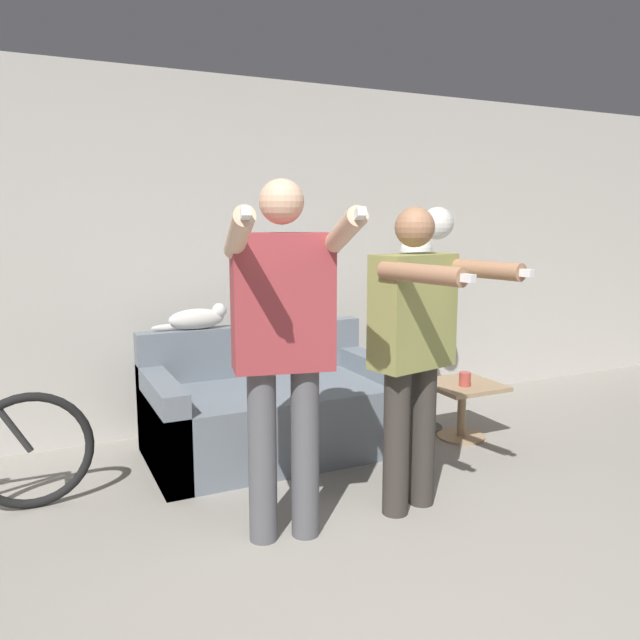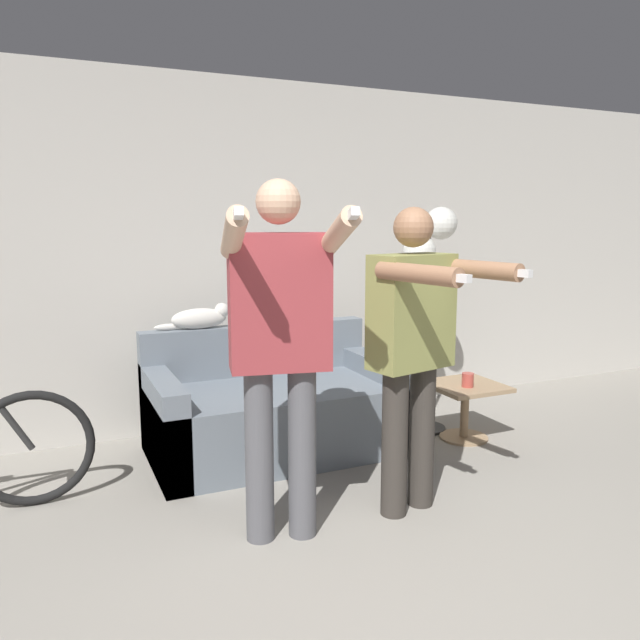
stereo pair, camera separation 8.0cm
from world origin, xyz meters
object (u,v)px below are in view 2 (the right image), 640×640
Objects in this scene: person_left at (280,335)px; cat at (201,318)px; couch at (274,411)px; person_right at (413,340)px; side_table at (465,399)px; cup at (468,380)px; floor_lamp at (430,255)px.

person_left reaches higher than cat.
couch is 1.01× the size of person_right.
side_table is 5.04× the size of cup.
couch is at bearing 177.58° from floor_lamp.
side_table is (1.74, -0.70, -0.60)m from cat.
couch is 1.38m from person_right.
floor_lamp is 1.07m from side_table.
cat is 5.29× the size of cup.
side_table is 0.18m from cup.
person_right is at bearing -141.73° from cup.
cup reaches higher than side_table.
floor_lamp is at bearing 40.79° from person_right.
cat is 1.05× the size of side_table.
floor_lamp is at bearing 106.86° from cup.
person_left reaches higher than cup.
cat is (-0.02, 1.50, -0.13)m from person_left.
couch is at bearing 162.69° from cup.
cat is at bearing 138.17° from couch.
couch is 0.82m from cat.
cat is 1.92m from cup.
person_left is at bearing 167.70° from person_right.
person_right reaches higher than cup.
person_right is at bearing -140.35° from side_table.
person_right is 1.69m from cat.
person_left is 1.93m from floor_lamp.
floor_lamp is 3.35× the size of side_table.
side_table is at bearing -63.71° from floor_lamp.
cat is at bearing 165.64° from floor_lamp.
person_left is at bearing -89.05° from cat.
floor_lamp is (1.57, 1.09, 0.28)m from person_left.
cat reaches higher than couch.
floor_lamp is 0.94m from cup.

